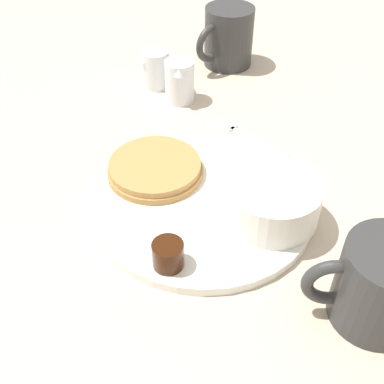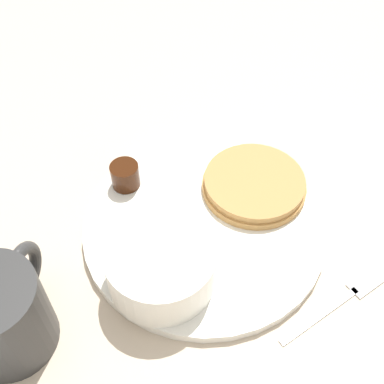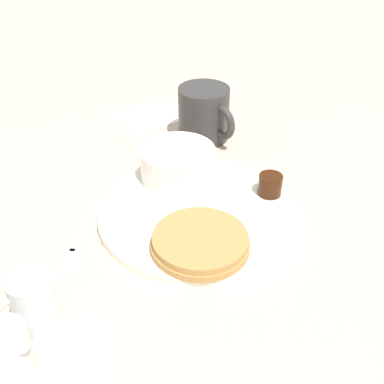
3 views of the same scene
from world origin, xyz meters
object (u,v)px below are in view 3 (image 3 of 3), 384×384
at_px(creamer_pitcher_far, 7,353).
at_px(plate, 198,213).
at_px(creamer_pitcher_near, 33,302).
at_px(bowl, 178,162).
at_px(coffee_mug, 205,114).
at_px(fork, 76,241).

bearing_deg(creamer_pitcher_far, plate, -176.43).
bearing_deg(creamer_pitcher_near, bowl, -168.54).
bearing_deg(plate, coffee_mug, -144.02).
height_order(creamer_pitcher_near, fork, creamer_pitcher_near).
height_order(coffee_mug, fork, coffee_mug).
bearing_deg(creamer_pitcher_far, coffee_mug, -162.72).
xyz_separation_m(coffee_mug, fork, (0.33, 0.05, -0.04)).
relative_size(plate, creamer_pitcher_near, 3.79).
bearing_deg(coffee_mug, creamer_pitcher_near, 15.43).
relative_size(plate, bowl, 2.47).
distance_m(bowl, coffee_mug, 0.15).
bearing_deg(plate, creamer_pitcher_near, -2.75).
relative_size(creamer_pitcher_near, fork, 0.61).
height_order(plate, fork, plate).
distance_m(bowl, creamer_pitcher_near, 0.30).
bearing_deg(bowl, creamer_pitcher_near, 11.46).
height_order(plate, coffee_mug, coffee_mug).
distance_m(plate, coffee_mug, 0.23).
xyz_separation_m(plate, bowl, (-0.04, -0.07, 0.03)).
relative_size(bowl, fork, 0.94).
height_order(creamer_pitcher_far, fork, creamer_pitcher_far).
bearing_deg(bowl, creamer_pitcher_far, 14.72).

